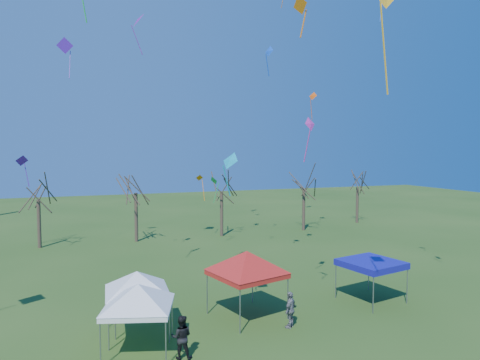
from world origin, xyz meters
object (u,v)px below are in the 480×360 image
at_px(tree_4, 304,174).
at_px(person_dark, 181,337).
at_px(person_grey, 290,310).
at_px(tent_white_mid, 137,276).
at_px(tree_5, 358,175).
at_px(tent_red, 247,255).
at_px(tent_blue, 371,264).
at_px(tree_3, 222,176).
at_px(tent_white_west, 138,289).
at_px(tree_2, 135,175).
at_px(tree_1, 38,183).

distance_m(tree_4, person_dark, 30.64).
bearing_deg(person_dark, person_grey, -149.04).
relative_size(tent_white_mid, person_grey, 2.21).
distance_m(tree_5, person_grey, 32.94).
xyz_separation_m(tent_red, tent_blue, (7.51, -0.30, -1.08)).
height_order(tree_3, tree_5, tree_3).
relative_size(tree_3, person_dark, 4.36).
xyz_separation_m(tree_4, person_grey, (-13.05, -22.49, -5.17)).
bearing_deg(tree_4, tent_red, -125.39).
bearing_deg(tent_red, tree_4, 54.61).
relative_size(tree_5, tent_white_west, 2.00).
relative_size(tent_red, tent_blue, 1.25).
bearing_deg(tent_white_mid, tree_4, 45.80).
bearing_deg(tree_5, tree_2, -176.30).
height_order(tree_2, tent_red, tree_2).
height_order(tree_3, tent_white_west, tree_3).
xyz_separation_m(tent_white_mid, person_grey, (7.08, -1.79, -1.92)).
height_order(tent_white_mid, tent_blue, tent_white_mid).
xyz_separation_m(tree_1, tent_blue, (19.09, -21.42, -3.64)).
bearing_deg(person_dark, tree_3, -92.80).
height_order(tree_2, tent_blue, tree_2).
xyz_separation_m(tree_1, person_dark, (7.41, -24.37, -4.88)).
xyz_separation_m(tent_red, person_grey, (1.49, -2.02, -2.33)).
bearing_deg(tent_white_west, tree_5, 40.63).
bearing_deg(tree_4, tree_3, 179.74).
xyz_separation_m(tree_2, tent_white_west, (-2.57, -22.91, -3.52)).
xyz_separation_m(tree_4, tent_blue, (-7.03, -20.77, -3.91)).
bearing_deg(tree_4, tent_blue, -108.70).
distance_m(tree_3, person_dark, 26.06).
height_order(tent_white_mid, tent_red, tent_red).
relative_size(tent_red, person_grey, 2.46).
height_order(tree_1, person_dark, tree_1).
bearing_deg(tree_2, tree_3, -2.27).
bearing_deg(tree_2, tree_5, 3.70).
distance_m(tree_1, tent_white_mid, 22.38).
bearing_deg(person_dark, tent_red, -123.31).
height_order(tree_3, tent_red, tree_3).
relative_size(tent_white_west, tent_blue, 1.07).
bearing_deg(tree_3, tent_white_west, -115.92).
distance_m(tree_2, tent_white_mid, 21.50).
bearing_deg(tree_1, tent_blue, -48.29).
relative_size(tree_1, tree_4, 0.96).
relative_size(tent_white_west, person_grey, 2.09).
bearing_deg(tree_3, tree_4, -0.26).
xyz_separation_m(tree_2, tent_white_mid, (-2.41, -21.08, -3.48)).
bearing_deg(tree_1, tent_white_west, -75.89).
relative_size(tent_white_mid, tent_red, 0.90).
height_order(tree_1, tent_blue, tree_1).
bearing_deg(tent_red, tent_blue, -2.28).
xyz_separation_m(tree_3, person_dark, (-9.38, -23.76, -5.17)).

